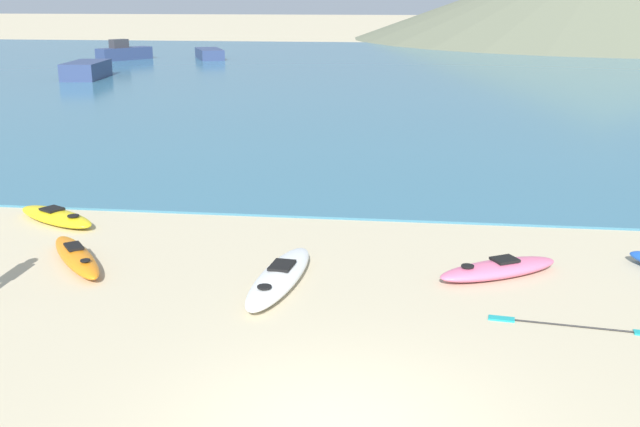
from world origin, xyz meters
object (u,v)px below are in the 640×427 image
kayak_on_sand_0 (56,216)px  kayak_on_sand_3 (280,277)px  loose_paddle (573,326)px  moored_boat_2 (124,53)px  kayak_on_sand_2 (499,269)px  moored_boat_1 (210,54)px  kayak_on_sand_1 (76,256)px  moored_boat_0 (86,70)px

kayak_on_sand_0 → kayak_on_sand_3: 6.97m
loose_paddle → moored_boat_2: bearing=119.0°
kayak_on_sand_2 → moored_boat_1: size_ratio=0.53×
kayak_on_sand_1 → kayak_on_sand_2: size_ratio=1.00×
kayak_on_sand_0 → moored_boat_1: moored_boat_1 is taller
kayak_on_sand_0 → loose_paddle: size_ratio=0.97×
kayak_on_sand_2 → kayak_on_sand_0: bearing=167.3°
kayak_on_sand_0 → moored_boat_0: moored_boat_0 is taller
kayak_on_sand_0 → moored_boat_0: 33.13m
moored_boat_2 → loose_paddle: moored_boat_2 is taller
kayak_on_sand_2 → moored_boat_0: moored_boat_0 is taller
kayak_on_sand_0 → moored_boat_0: (-12.84, 30.53, 0.45)m
kayak_on_sand_2 → kayak_on_sand_1: bearing=-177.5°
kayak_on_sand_3 → kayak_on_sand_1: bearing=172.2°
moored_boat_0 → loose_paddle: moored_boat_0 is taller
kayak_on_sand_0 → moored_boat_2: 47.42m
moored_boat_0 → kayak_on_sand_3: bearing=-60.7°
moored_boat_1 → moored_boat_2: 7.10m
moored_boat_0 → loose_paddle: (24.20, -35.08, -0.59)m
moored_boat_2 → kayak_on_sand_1: bearing=-69.6°
kayak_on_sand_2 → kayak_on_sand_3: bearing=-167.0°
moored_boat_0 → moored_boat_1: size_ratio=0.97×
kayak_on_sand_3 → moored_boat_2: (-22.02, 47.98, 0.50)m
kayak_on_sand_3 → moored_boat_2: size_ratio=0.74×
kayak_on_sand_3 → moored_boat_0: size_ratio=0.72×
kayak_on_sand_1 → kayak_on_sand_3: 4.40m
kayak_on_sand_0 → loose_paddle: 12.23m
kayak_on_sand_3 → loose_paddle: kayak_on_sand_3 is taller
kayak_on_sand_2 → moored_boat_2: (-26.21, 47.01, 0.49)m
kayak_on_sand_0 → kayak_on_sand_2: size_ratio=1.02×
kayak_on_sand_2 → moored_boat_1: bearing=111.6°
kayak_on_sand_1 → kayak_on_sand_3: kayak_on_sand_1 is taller
moored_boat_0 → moored_boat_2: moored_boat_2 is taller
kayak_on_sand_0 → kayak_on_sand_3: kayak_on_sand_3 is taller
moored_boat_2 → kayak_on_sand_2: bearing=-60.9°
kayak_on_sand_0 → kayak_on_sand_2: 10.59m
moored_boat_2 → loose_paddle: (27.23, -49.22, -0.64)m
moored_boat_1 → moored_boat_2: (-6.88, -1.76, 0.17)m
kayak_on_sand_3 → moored_boat_2: bearing=114.6°
kayak_on_sand_0 → kayak_on_sand_1: kayak_on_sand_1 is taller
kayak_on_sand_2 → loose_paddle: kayak_on_sand_2 is taller
kayak_on_sand_3 → moored_boat_1: bearing=106.9°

